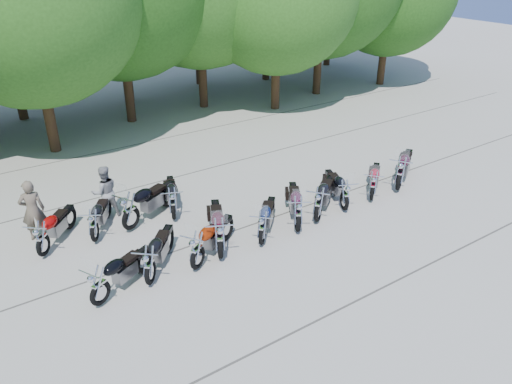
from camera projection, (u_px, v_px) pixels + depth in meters
ground at (285, 245)px, 14.50m from camera, size 90.00×90.00×0.00m
motorcycle_0 at (99, 285)px, 11.82m from camera, size 2.27×1.58×1.24m
motorcycle_1 at (149, 264)px, 12.55m from camera, size 2.00×2.13×1.27m
motorcycle_2 at (197, 249)px, 13.12m from camera, size 2.32×1.80×1.30m
motorcycle_3 at (220, 237)px, 13.55m from camera, size 1.79×2.57×1.41m
motorcycle_4 at (262, 227)px, 14.21m from camera, size 1.99×1.99×1.22m
motorcycle_5 at (298, 213)px, 14.83m from camera, size 1.90×2.38×1.34m
motorcycle_6 at (319, 204)px, 15.35m from camera, size 2.34×2.00×1.35m
motorcycle_7 at (345, 194)px, 16.03m from camera, size 1.48×2.27×1.23m
motorcycle_8 at (373, 185)px, 16.65m from camera, size 2.07×1.88×1.21m
motorcycle_9 at (400, 173)px, 17.26m from camera, size 2.59×2.03×1.45m
motorcycle_10 at (42, 238)px, 13.69m from camera, size 1.95×2.09×1.24m
motorcycle_11 at (93, 225)px, 14.36m from camera, size 1.67×2.13×1.19m
motorcycle_12 at (130, 210)px, 14.89m from camera, size 2.62×1.84×1.44m
motorcycle_13 at (173, 203)px, 15.50m from camera, size 1.48×2.31×1.25m
rider_0 at (32, 210)px, 14.43m from camera, size 0.76×0.57×1.88m
rider_1 at (105, 192)px, 15.64m from camera, size 0.90×0.74×1.73m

